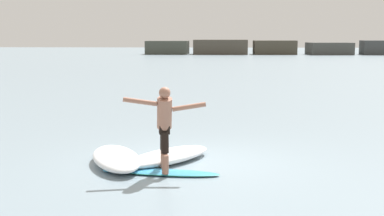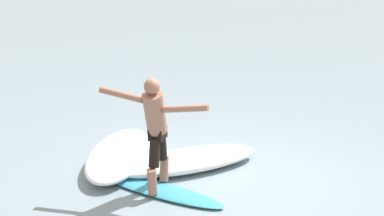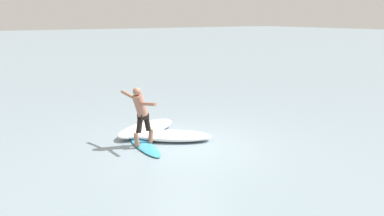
{
  "view_description": "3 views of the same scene",
  "coord_description": "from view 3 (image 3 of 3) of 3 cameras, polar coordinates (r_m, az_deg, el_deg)",
  "views": [
    {
      "loc": [
        0.57,
        -10.94,
        2.67
      ],
      "look_at": [
        -0.13,
        0.39,
        1.1
      ],
      "focal_mm": 50.0,
      "sensor_mm": 36.0,
      "label": 1
    },
    {
      "loc": [
        3.68,
        -8.15,
        3.86
      ],
      "look_at": [
        -0.77,
        0.44,
        0.82
      ],
      "focal_mm": 60.0,
      "sensor_mm": 36.0,
      "label": 2
    },
    {
      "loc": [
        8.47,
        -5.33,
        3.55
      ],
      "look_at": [
        -0.4,
        0.52,
        0.95
      ],
      "focal_mm": 35.0,
      "sensor_mm": 36.0,
      "label": 3
    }
  ],
  "objects": [
    {
      "name": "ground_plane",
      "position": [
        10.62,
        -1.17,
        -5.76
      ],
      "size": [
        200.0,
        200.0,
        0.0
      ],
      "primitive_type": "plane",
      "color": "#7E939F"
    },
    {
      "name": "surfboard",
      "position": [
        10.67,
        -7.39,
        -5.58
      ],
      "size": [
        2.34,
        0.7,
        0.21
      ],
      "color": "#3A9ACD",
      "rests_on": "ground"
    },
    {
      "name": "surfer",
      "position": [
        10.31,
        -7.81,
        -0.52
      ],
      "size": [
        1.54,
        0.67,
        1.64
      ],
      "color": "#9D6752",
      "rests_on": "surfboard"
    },
    {
      "name": "wave_foam_at_tail",
      "position": [
        11.76,
        -6.99,
        -3.11
      ],
      "size": [
        1.66,
        2.46,
        0.31
      ],
      "color": "white",
      "rests_on": "ground"
    },
    {
      "name": "wave_foam_at_nose",
      "position": [
        11.05,
        -3.13,
        -4.25
      ],
      "size": [
        2.09,
        2.37,
        0.27
      ],
      "color": "white",
      "rests_on": "ground"
    }
  ]
}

